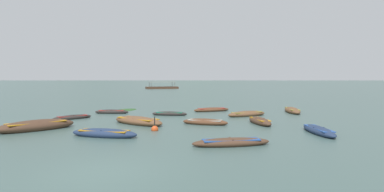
{
  "coord_description": "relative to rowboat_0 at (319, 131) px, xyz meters",
  "views": [
    {
      "loc": [
        2.85,
        -9.97,
        3.11
      ],
      "look_at": [
        3.62,
        44.02,
        0.15
      ],
      "focal_mm": 28.12,
      "sensor_mm": 36.0,
      "label": 1
    }
  ],
  "objects": [
    {
      "name": "weed_patch_2",
      "position": [
        -1.39,
        11.2,
        -0.16
      ],
      "size": [
        2.84,
        2.82,
        0.14
      ],
      "primitive_type": "ellipsoid",
      "rotation": [
        0.0,
        0.0,
        2.37
      ],
      "color": "#477033",
      "rests_on": "ground"
    },
    {
      "name": "rowboat_11",
      "position": [
        -16.66,
        6.55,
        -0.03
      ],
      "size": [
        2.78,
        2.66,
        0.41
      ],
      "color": "#2D2826",
      "rests_on": "ground"
    },
    {
      "name": "rowboat_1",
      "position": [
        -11.06,
        3.87,
        0.05
      ],
      "size": [
        4.43,
        3.96,
        0.66
      ],
      "color": "brown",
      "rests_on": "ground"
    },
    {
      "name": "rowboat_9",
      "position": [
        -9.16,
        8.95,
        -0.03
      ],
      "size": [
        3.2,
        1.27,
        0.41
      ],
      "color": "#2D2826",
      "rests_on": "ground"
    },
    {
      "name": "rowboat_8",
      "position": [
        -16.9,
        1.43,
        0.09
      ],
      "size": [
        4.33,
        4.27,
        0.79
      ],
      "color": "#4C3323",
      "rests_on": "ground"
    },
    {
      "name": "ferry_0",
      "position": [
        -16.24,
        84.13,
        0.29
      ],
      "size": [
        11.29,
        7.25,
        2.54
      ],
      "color": "#4C3323",
      "rests_on": "ground"
    },
    {
      "name": "mooring_buoy",
      "position": [
        -9.58,
        1.06,
        -0.06
      ],
      "size": [
        0.43,
        0.43,
        1.0
      ],
      "color": "#DB4C1E",
      "rests_on": "ground"
    },
    {
      "name": "weed_patch_0",
      "position": [
        -13.99,
        13.27,
        -0.16
      ],
      "size": [
        3.05,
        3.95,
        0.14
      ],
      "primitive_type": "ellipsoid",
      "rotation": [
        0.0,
        0.0,
        1.17
      ],
      "color": "#2D5628",
      "rests_on": "ground"
    },
    {
      "name": "rowboat_7",
      "position": [
        -14.55,
        10.45,
        -0.01
      ],
      "size": [
        3.14,
        0.97,
        0.45
      ],
      "color": "#2D2826",
      "rests_on": "ground"
    },
    {
      "name": "rowboat_2",
      "position": [
        -2.49,
        3.83,
        0.02
      ],
      "size": [
        1.42,
        3.45,
        0.56
      ],
      "color": "#4C3323",
      "rests_on": "ground"
    },
    {
      "name": "rowboat_4",
      "position": [
        -5.22,
        12.18,
        -0.01
      ],
      "size": [
        3.84,
        2.26,
        0.47
      ],
      "color": "brown",
      "rests_on": "ground"
    },
    {
      "name": "rowboat_3",
      "position": [
        2.3,
        10.99,
        0.03
      ],
      "size": [
        1.57,
        4.31,
        0.61
      ],
      "color": "brown",
      "rests_on": "ground"
    },
    {
      "name": "mountain_2",
      "position": [
        27.37,
        1464.27,
        141.96
      ],
      "size": [
        683.06,
        683.06,
        284.24
      ],
      "primitive_type": "cone",
      "color": "slate",
      "rests_on": "ground"
    },
    {
      "name": "ground_plane",
      "position": [
        -10.42,
        1492.87,
        -0.16
      ],
      "size": [
        6000.0,
        6000.0,
        0.0
      ],
      "primitive_type": "plane",
      "color": "#425B56"
    },
    {
      "name": "rowboat_12",
      "position": [
        -6.36,
        3.59,
        0.0
      ],
      "size": [
        3.38,
        2.01,
        0.5
      ],
      "color": "brown",
      "rests_on": "ground"
    },
    {
      "name": "weed_patch_1",
      "position": [
        -6.46,
        5.01,
        -0.16
      ],
      "size": [
        2.94,
        3.05,
        0.14
      ],
      "primitive_type": "ellipsoid",
      "rotation": [
        0.0,
        0.0,
        0.92
      ],
      "color": "#38662D",
      "rests_on": "ground"
    },
    {
      "name": "mountain_1",
      "position": [
        -581.89,
        1870.73,
        133.89
      ],
      "size": [
        785.09,
        785.09,
        268.09
      ],
      "primitive_type": "cone",
      "color": "#4C5B56",
      "rests_on": "ground"
    },
    {
      "name": "rowboat_6",
      "position": [
        -2.52,
        8.36,
        0.01
      ],
      "size": [
        3.95,
        2.85,
        0.54
      ],
      "color": "brown",
      "rests_on": "ground"
    },
    {
      "name": "rowboat_5",
      "position": [
        -5.52,
        -3.12,
        -0.01
      ],
      "size": [
        3.87,
        1.49,
        0.45
      ],
      "color": "#4C3323",
      "rests_on": "ground"
    },
    {
      "name": "rowboat_0",
      "position": [
        0.0,
        0.0,
        0.0
      ],
      "size": [
        0.97,
        3.78,
        0.5
      ],
      "color": "navy",
      "rests_on": "ground"
    },
    {
      "name": "rowboat_10",
      "position": [
        -12.12,
        -0.83,
        0.02
      ],
      "size": [
        3.97,
        1.92,
        0.56
      ],
      "color": "navy",
      "rests_on": "ground"
    }
  ]
}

